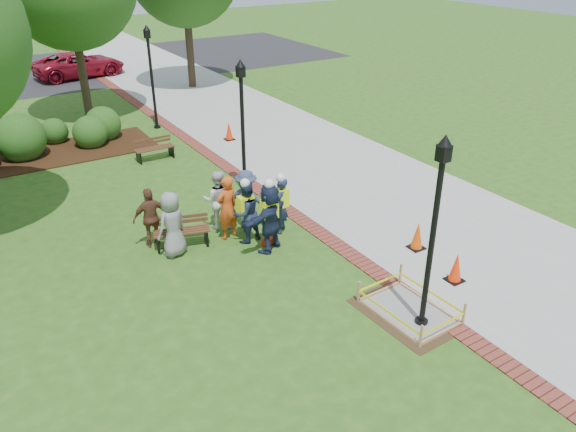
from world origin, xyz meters
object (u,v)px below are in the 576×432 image
cone_front (456,268)px  hivis_worker_b (280,203)px  hivis_worker_a (270,216)px  hivis_worker_c (246,211)px  lamp_near (435,221)px  bench_near (182,237)px  wet_concrete_pad (410,304)px

cone_front → hivis_worker_b: (-2.23, 4.38, 0.51)m
cone_front → hivis_worker_a: bearing=128.9°
hivis_worker_c → lamp_near: bearing=-74.5°
bench_near → hivis_worker_a: size_ratio=0.77×
wet_concrete_pad → bench_near: size_ratio=1.53×
bench_near → wet_concrete_pad: bearing=-60.6°
lamp_near → cone_front: bearing=23.1°
hivis_worker_a → hivis_worker_c: (-0.30, 0.73, -0.08)m
wet_concrete_pad → hivis_worker_a: size_ratio=1.17×
hivis_worker_a → hivis_worker_c: size_ratio=1.10×
hivis_worker_b → hivis_worker_c: hivis_worker_c is taller
bench_near → lamp_near: bearing=-62.7°
hivis_worker_c → cone_front: bearing=-53.4°
wet_concrete_pad → hivis_worker_b: hivis_worker_b is taller
cone_front → hivis_worker_c: size_ratio=0.42×
hivis_worker_c → hivis_worker_b: bearing=-2.2°
wet_concrete_pad → lamp_near: size_ratio=0.56×
bench_near → lamp_near: (3.04, -5.88, 2.23)m
wet_concrete_pad → hivis_worker_a: 4.29m
cone_front → hivis_worker_c: (-3.29, 4.42, 0.54)m
hivis_worker_b → hivis_worker_c: (-1.05, 0.04, 0.03)m
bench_near → hivis_worker_b: size_ratio=0.88×
cone_front → lamp_near: (-1.85, -0.79, 2.11)m
hivis_worker_b → hivis_worker_c: bearing=177.8°
bench_near → hivis_worker_c: 1.85m
bench_near → hivis_worker_b: 2.81m
cone_front → hivis_worker_c: hivis_worker_c is taller
bench_near → lamp_near: 6.98m
hivis_worker_a → cone_front: bearing=-51.1°
wet_concrete_pad → hivis_worker_b: size_ratio=1.34×
bench_near → hivis_worker_b: bearing=-15.0°
cone_front → wet_concrete_pad: bearing=-168.7°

